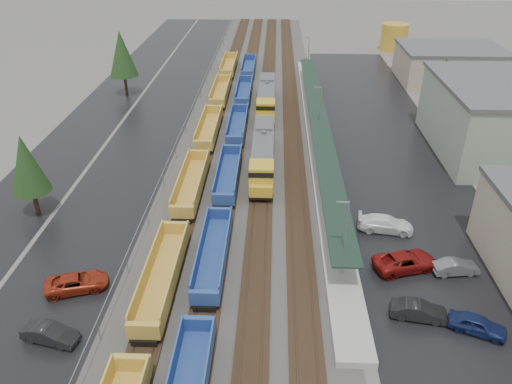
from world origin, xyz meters
TOP-DOWN VIEW (x-y plane):
  - ballast_strip at (0.00, 60.00)m, footprint 20.00×160.00m
  - trackbed at (-0.00, 60.00)m, footprint 14.60×160.00m
  - west_parking_lot at (-15.00, 60.00)m, footprint 10.00×160.00m
  - west_road at (-25.00, 60.00)m, footprint 9.00×160.00m
  - east_commuter_lot at (19.00, 50.00)m, footprint 16.00×100.00m
  - station_platform at (9.50, 50.01)m, footprint 3.00×80.00m
  - chainlink_fence at (-9.50, 58.44)m, footprint 0.08×160.04m
  - tree_west_near at (-22.00, 30.00)m, footprint 3.96×3.96m
  - tree_west_far at (-23.00, 70.00)m, footprint 4.84×4.84m
  - tree_east at (28.00, 58.00)m, footprint 4.40×4.40m
  - locomotive_lead at (2.00, 40.89)m, footprint 2.77×18.23m
  - locomotive_trail at (2.00, 61.89)m, footprint 2.77×18.23m
  - well_string_yellow at (-6.00, 35.03)m, footprint 2.60×113.90m
  - well_string_blue at (-2.00, 37.41)m, footprint 2.48×107.12m
  - storage_tank at (30.55, 103.90)m, footprint 5.99×5.99m
  - parked_car_west_b at (-13.22, 11.86)m, footprint 2.44×4.59m
  - parked_car_west_c at (-13.30, 17.77)m, footprint 3.97×5.79m
  - parked_car_east_a at (15.10, 15.40)m, footprint 2.25×4.63m
  - parked_car_east_b at (15.40, 21.74)m, footprint 4.24×6.38m
  - parked_car_east_c at (14.77, 27.93)m, footprint 3.01×5.80m
  - parked_car_east_d at (19.21, 14.07)m, footprint 3.31×4.67m
  - parked_car_east_e at (19.77, 21.24)m, footprint 1.94×4.25m

SIDE VIEW (x-z plane):
  - west_parking_lot at x=-15.00m, z-range 0.00..0.02m
  - west_road at x=-25.00m, z-range 0.00..0.02m
  - east_commuter_lot at x=19.00m, z-range 0.00..0.02m
  - ballast_strip at x=0.00m, z-range 0.00..0.08m
  - trackbed at x=0.00m, z-range 0.05..0.27m
  - parked_car_east_e at x=19.77m, z-range 0.00..1.35m
  - parked_car_west_b at x=-13.22m, z-range 0.00..1.44m
  - parked_car_east_a at x=15.10m, z-range 0.00..1.46m
  - station_platform at x=9.50m, z-range -3.27..4.73m
  - parked_car_west_c at x=-13.30m, z-range 0.00..1.47m
  - parked_car_east_d at x=19.21m, z-range 0.00..1.48m
  - parked_car_east_c at x=14.77m, z-range 0.00..1.61m
  - parked_car_east_b at x=15.40m, z-range 0.00..1.63m
  - well_string_blue at x=-2.00m, z-range 0.02..2.21m
  - well_string_yellow at x=-6.00m, z-range 0.00..2.31m
  - chainlink_fence at x=-9.50m, z-range 0.60..2.62m
  - locomotive_lead at x=2.00m, z-range 0.16..4.29m
  - locomotive_trail at x=2.00m, z-range 0.16..4.29m
  - storage_tank at x=30.55m, z-range 0.00..5.99m
  - tree_west_near at x=-22.00m, z-range 1.32..10.32m
  - tree_east at x=28.00m, z-range 1.47..11.47m
  - tree_west_far at x=-23.00m, z-range 1.62..12.62m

